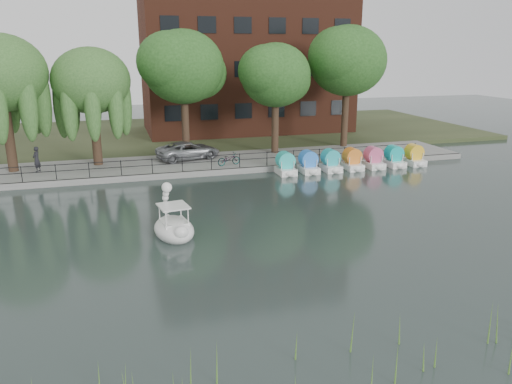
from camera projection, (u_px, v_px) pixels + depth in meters
name	position (u px, v px, depth m)	size (l,w,h in m)	color
ground_plane	(270.00, 245.00, 22.22)	(120.00, 120.00, 0.00)	#3D4A49
promenade	(204.00, 164.00, 36.92)	(40.00, 6.00, 0.40)	gray
kerb	(212.00, 173.00, 34.20)	(40.00, 0.25, 0.40)	gray
land_strip	(179.00, 134.00, 49.84)	(60.00, 22.00, 0.36)	#47512D
railing	(211.00, 159.00, 34.12)	(32.00, 0.05, 1.00)	black
apartment_building	(246.00, 38.00, 49.13)	(20.00, 10.07, 18.00)	#4C1E16
willow_left	(0.00, 73.00, 32.03)	(5.88, 5.88, 9.01)	#473323
willow_mid	(91.00, 81.00, 34.14)	(5.32, 5.32, 8.15)	#473323
broadleaf_center	(183.00, 67.00, 36.59)	(6.00, 6.00, 9.25)	#473323
broadleaf_right	(276.00, 76.00, 38.19)	(5.40, 5.40, 8.32)	#473323
broadleaf_far	(348.00, 61.00, 40.58)	(6.30, 6.30, 9.71)	#473323
minivan	(188.00, 149.00, 37.28)	(5.44, 2.50, 1.51)	gray
bicycle	(229.00, 158.00, 35.39)	(1.72, 0.60, 1.00)	gray
pedestrian	(36.00, 157.00, 33.35)	(0.71, 0.48, 1.98)	black
swan_boat	(173.00, 225.00, 23.19)	(2.16, 3.02, 2.36)	white
pedal_boat_row	(352.00, 161.00, 35.93)	(11.35, 1.70, 1.40)	white
reed_bank	(444.00, 342.00, 13.83)	(24.00, 2.40, 1.20)	#669938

